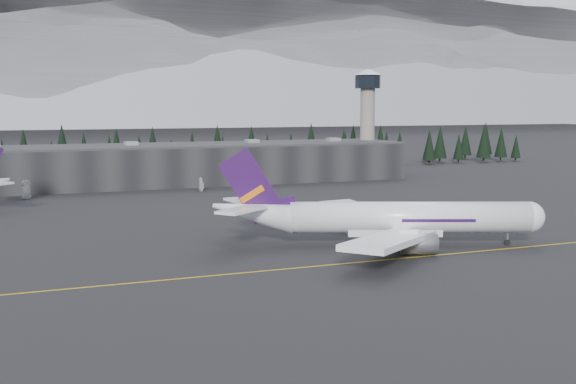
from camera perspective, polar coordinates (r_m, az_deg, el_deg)
name	(u,v)px	position (r m, az deg, el deg)	size (l,w,h in m)	color
ground	(335,261)	(116.06, 3.76, -5.50)	(1400.00, 1400.00, 0.00)	black
taxiline	(341,264)	(114.31, 4.20, -5.69)	(400.00, 0.40, 0.02)	gold
terminal	(163,164)	(233.00, -9.83, 2.17)	(160.00, 30.00, 12.60)	black
control_tower	(368,110)	(261.58, 6.31, 6.47)	(10.00, 10.00, 37.70)	gray
treeline	(141,154)	(269.08, -11.54, 2.99)	(360.00, 20.00, 15.00)	black
mountain_ridge	(30,124)	(1103.27, -19.73, 5.11)	(4400.00, 900.00, 420.00)	white
jet_main	(380,218)	(129.28, 7.31, -2.05)	(57.28, 51.01, 17.51)	white
gse_vehicle_a	(26,196)	(205.04, -20.00, -0.33)	(2.37, 5.14, 1.43)	white
gse_vehicle_b	(202,189)	(211.58, -6.84, 0.24)	(1.67, 4.14, 1.41)	silver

